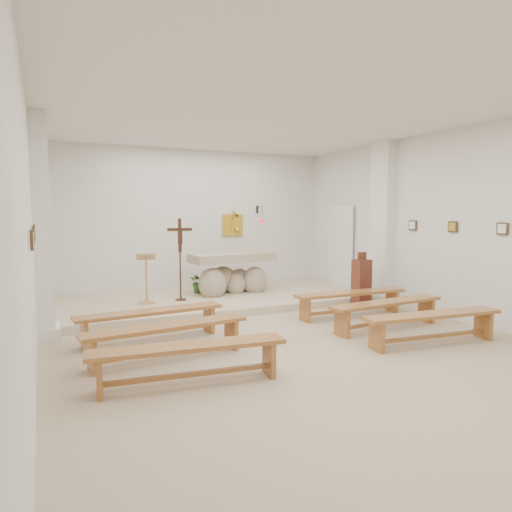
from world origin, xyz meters
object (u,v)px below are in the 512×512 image
lectern (146,278)px  bench_left_second (167,333)px  altar (232,276)px  crucifix_stand (180,253)px  bench_right_second (387,308)px  bench_right_third (433,321)px  bench_right_front (351,298)px  donation_pedestal (361,283)px  bench_left_third (189,355)px  bench_left_front (151,318)px

lectern → bench_left_second: 3.24m
altar → crucifix_stand: 1.47m
lectern → bench_right_second: (3.40, -3.20, -0.31)m
lectern → crucifix_stand: 0.85m
bench_right_third → bench_right_front: bearing=95.9°
donation_pedestal → bench_left_second: 4.87m
bench_left_second → bench_left_third: 1.01m
bench_right_front → bench_left_second: (-3.80, -1.01, 0.00)m
bench_right_front → bench_right_third: size_ratio=0.99×
lectern → donation_pedestal: 4.45m
bench_right_second → crucifix_stand: bearing=125.6°
crucifix_stand → bench_left_second: bearing=-104.4°
crucifix_stand → bench_right_second: size_ratio=0.74×
lectern → altar: bearing=20.5°
crucifix_stand → bench_left_third: crucifix_stand is taller
altar → bench_right_front: 2.93m
altar → bench_left_second: 4.31m
donation_pedestal → bench_right_front: size_ratio=0.50×
crucifix_stand → bench_right_third: 5.08m
bench_left_second → bench_right_third: 3.93m
altar → bench_left_second: size_ratio=0.86×
bench_left_second → bench_left_third: bearing=-96.3°
donation_pedestal → bench_right_third: bearing=-104.9°
lectern → bench_right_third: lectern is taller
lectern → crucifix_stand: (0.71, 0.02, 0.47)m
crucifix_stand → bench_left_second: crucifix_stand is taller
donation_pedestal → bench_left_third: donation_pedestal is taller
crucifix_stand → altar: bearing=20.0°
bench_right_second → bench_left_third: bearing=-169.4°
bench_right_second → bench_right_third: (0.00, -1.01, 0.00)m
altar → bench_right_third: bearing=-78.1°
bench_left_second → lectern: bearing=76.7°
bench_right_third → crucifix_stand: bearing=128.4°
bench_left_front → bench_right_front: (3.80, -0.00, 0.00)m
altar → bench_right_front: size_ratio=0.87×
bench_right_second → bench_right_front: bearing=85.7°
lectern → bench_left_third: (-0.39, -4.21, -0.31)m
bench_right_second → bench_right_third: size_ratio=1.00×
bench_right_second → donation_pedestal: bearing=60.9°
altar → donation_pedestal: bearing=-46.4°
donation_pedestal → bench_left_front: (-4.57, -0.66, -0.15)m
bench_right_second → bench_right_third: 1.01m
altar → bench_left_second: (-2.40, -3.58, -0.17)m
donation_pedestal → bench_left_second: bearing=-158.7°
altar → bench_left_front: (-2.40, -2.57, -0.17)m
lectern → bench_left_second: (-0.39, -3.20, -0.31)m
bench_left_front → bench_left_second: bearing=-95.0°
donation_pedestal → bench_right_third: 2.80m
lectern → bench_left_second: lectern is taller
bench_left_front → bench_right_third: bearing=-33.0°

